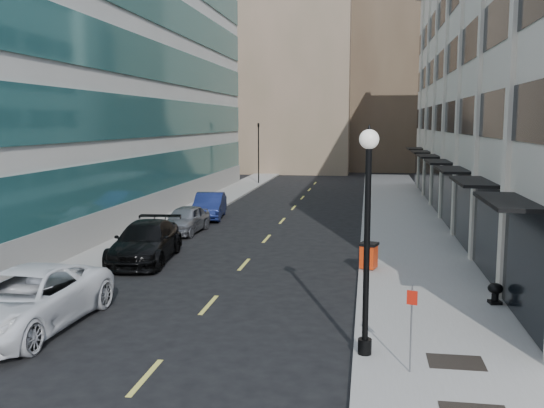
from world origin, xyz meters
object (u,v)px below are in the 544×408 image
(trash_bin, at_px, (369,255))
(urn_planter, at_px, (495,291))
(lamppost, at_px, (367,222))
(car_white_van, at_px, (25,300))
(car_silver_sedan, at_px, (186,219))
(car_blue_sedan, at_px, (209,206))
(traffic_signal, at_px, (258,127))
(car_black_pickup, at_px, (145,242))
(sign_post, at_px, (412,315))

(trash_bin, xyz_separation_m, urn_planter, (4.20, -4.28, -0.17))
(trash_bin, relative_size, lamppost, 0.18)
(car_white_van, height_order, car_silver_sedan, car_white_van)
(car_silver_sedan, distance_m, car_blue_sedan, 5.25)
(car_white_van, bearing_deg, traffic_signal, 93.04)
(car_white_van, distance_m, lamppost, 10.50)
(traffic_signal, bearing_deg, trash_bin, -72.49)
(car_black_pickup, distance_m, car_blue_sedan, 12.25)
(car_white_van, distance_m, sign_post, 11.35)
(car_white_van, height_order, car_blue_sedan, car_white_van)
(car_white_van, xyz_separation_m, car_silver_sedan, (0.00, 16.27, -0.14))
(car_white_van, bearing_deg, lamppost, -2.05)
(traffic_signal, distance_m, car_silver_sedan, 27.46)
(car_white_van, bearing_deg, car_black_pickup, 90.34)
(lamppost, relative_size, urn_planter, 8.51)
(car_black_pickup, height_order, urn_planter, car_black_pickup)
(sign_post, bearing_deg, car_silver_sedan, 139.45)
(car_black_pickup, height_order, lamppost, lamppost)
(car_silver_sedan, relative_size, urn_planter, 6.36)
(trash_bin, height_order, urn_planter, trash_bin)
(sign_post, distance_m, urn_planter, 7.03)
(car_black_pickup, relative_size, lamppost, 1.00)
(car_blue_sedan, xyz_separation_m, lamppost, (10.10, -22.25, 2.86))
(car_blue_sedan, distance_m, urn_planter, 22.34)
(trash_bin, relative_size, urn_planter, 1.57)
(car_white_van, xyz_separation_m, lamppost, (10.10, -0.73, 2.78))
(car_silver_sedan, height_order, lamppost, lamppost)
(car_silver_sedan, height_order, urn_planter, car_silver_sedan)
(traffic_signal, distance_m, lamppost, 45.35)
(sign_post, bearing_deg, trash_bin, 113.03)
(car_white_van, distance_m, car_blue_sedan, 21.52)
(car_silver_sedan, bearing_deg, lamppost, -56.49)
(car_silver_sedan, xyz_separation_m, trash_bin, (10.20, -7.55, -0.02))
(car_white_van, relative_size, car_blue_sedan, 1.31)
(traffic_signal, xyz_separation_m, car_white_van, (0.70, -43.27, -4.81))
(traffic_signal, xyz_separation_m, car_black_pickup, (0.99, -34.00, -4.85))
(traffic_signal, bearing_deg, car_blue_sedan, -88.16)
(traffic_signal, xyz_separation_m, car_blue_sedan, (0.70, -21.75, -4.89))
(car_silver_sedan, xyz_separation_m, car_blue_sedan, (0.00, 5.25, 0.06))
(car_white_van, bearing_deg, car_silver_sedan, 92.11)
(traffic_signal, height_order, car_silver_sedan, traffic_signal)
(sign_post, height_order, urn_planter, sign_post)
(car_black_pickup, distance_m, urn_planter, 14.92)
(car_blue_sedan, distance_m, trash_bin, 16.37)
(car_white_van, relative_size, car_black_pickup, 1.09)
(car_black_pickup, height_order, car_silver_sedan, car_black_pickup)
(car_silver_sedan, bearing_deg, urn_planter, -36.60)
(car_silver_sedan, xyz_separation_m, urn_planter, (14.40, -11.83, -0.19))
(car_white_van, height_order, car_black_pickup, car_white_van)
(car_blue_sedan, distance_m, sign_post, 25.83)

